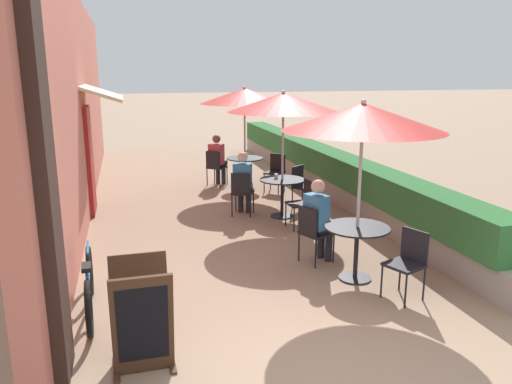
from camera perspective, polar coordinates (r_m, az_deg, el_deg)
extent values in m
plane|color=#9E7F66|center=(5.05, 7.84, -19.62)|extent=(120.00, 120.00, 0.00)
cube|color=#C66B5B|center=(10.94, -19.50, 9.47)|extent=(0.24, 14.02, 4.20)
cube|color=black|center=(4.57, -23.17, 4.22)|extent=(0.12, 0.56, 4.20)
cube|color=maroon|center=(10.35, -18.44, 3.47)|extent=(0.08, 0.96, 2.10)
cube|color=beige|center=(10.20, -17.24, 10.79)|extent=(0.78, 1.80, 0.30)
cube|color=gray|center=(11.94, 7.46, 1.32)|extent=(0.44, 13.02, 0.45)
cube|color=#2D6B33|center=(11.84, 7.53, 3.71)|extent=(0.60, 12.37, 0.56)
cylinder|color=black|center=(7.04, 11.23, -9.60)|extent=(0.44, 0.44, 0.02)
cylinder|color=black|center=(6.90, 11.37, -6.86)|extent=(0.06, 0.06, 0.72)
cylinder|color=black|center=(6.79, 11.51, -4.01)|extent=(0.87, 0.87, 0.02)
cylinder|color=#B7B7BC|center=(6.67, 11.69, -0.50)|extent=(0.04, 0.04, 2.32)
cone|color=red|center=(6.50, 12.13, 8.37)|extent=(2.08, 2.08, 0.35)
sphere|color=#B7B7BC|center=(6.49, 12.21, 10.01)|extent=(0.07, 0.07, 0.07)
cube|color=black|center=(6.43, 16.56, -8.01)|extent=(0.52, 0.52, 0.04)
cube|color=black|center=(6.50, 17.67, -5.88)|extent=(0.17, 0.36, 0.42)
cylinder|color=black|center=(6.48, 14.16, -9.83)|extent=(0.02, 0.02, 0.45)
cylinder|color=black|center=(6.28, 16.74, -10.78)|extent=(0.02, 0.02, 0.45)
cylinder|color=black|center=(6.74, 16.13, -9.00)|extent=(0.02, 0.02, 0.45)
cylinder|color=black|center=(6.55, 18.66, -9.87)|extent=(0.02, 0.02, 0.45)
cube|color=black|center=(7.38, 6.94, -4.67)|extent=(0.52, 0.52, 0.04)
cube|color=black|center=(7.20, 5.92, -3.37)|extent=(0.17, 0.36, 0.42)
cylinder|color=black|center=(7.46, 8.86, -6.38)|extent=(0.02, 0.02, 0.45)
cylinder|color=black|center=(7.70, 6.94, -5.67)|extent=(0.02, 0.02, 0.45)
cylinder|color=black|center=(7.22, 6.83, -7.00)|extent=(0.02, 0.02, 0.45)
cylinder|color=black|center=(7.46, 4.92, -6.24)|extent=(0.02, 0.02, 0.45)
cylinder|color=#23232D|center=(7.52, 8.31, -6.11)|extent=(0.11, 0.11, 0.47)
cylinder|color=#23232D|center=(7.62, 7.46, -5.79)|extent=(0.11, 0.11, 0.47)
cube|color=#23232D|center=(7.42, 7.46, -3.95)|extent=(0.45, 0.41, 0.12)
cube|color=teal|center=(7.27, 6.90, -2.23)|extent=(0.33, 0.40, 0.50)
sphere|color=beige|center=(7.19, 7.10, 0.63)|extent=(0.20, 0.20, 0.20)
cylinder|color=black|center=(9.73, 2.98, -2.74)|extent=(0.44, 0.44, 0.02)
cylinder|color=black|center=(9.63, 3.00, -0.69)|extent=(0.06, 0.06, 0.72)
cylinder|color=black|center=(9.55, 3.03, 1.40)|extent=(0.87, 0.87, 0.02)
cylinder|color=#B7B7BC|center=(9.47, 3.06, 3.94)|extent=(0.04, 0.04, 2.32)
cone|color=red|center=(9.35, 3.14, 10.20)|extent=(2.08, 2.08, 0.35)
sphere|color=#B7B7BC|center=(9.34, 3.16, 11.34)|extent=(0.07, 0.07, 0.07)
cube|color=black|center=(9.73, -1.52, -0.05)|extent=(0.53, 0.53, 0.04)
cube|color=black|center=(9.50, -1.74, 0.92)|extent=(0.36, 0.18, 0.42)
cylinder|color=black|center=(9.92, -0.29, -1.11)|extent=(0.02, 0.02, 0.45)
cylinder|color=black|center=(9.99, -2.32, -1.02)|extent=(0.02, 0.02, 0.45)
cylinder|color=black|center=(9.58, -0.66, -1.65)|extent=(0.02, 0.02, 0.45)
cylinder|color=black|center=(9.65, -2.77, -1.56)|extent=(0.02, 0.02, 0.45)
cylinder|color=#23232D|center=(9.94, -0.86, -1.03)|extent=(0.11, 0.11, 0.47)
cylinder|color=#23232D|center=(9.97, -1.76, -0.99)|extent=(0.11, 0.11, 0.47)
cube|color=#23232D|center=(9.80, -1.42, 0.53)|extent=(0.42, 0.45, 0.12)
cube|color=teal|center=(9.64, -1.56, 1.83)|extent=(0.40, 0.34, 0.50)
sphere|color=beige|center=(9.59, -1.55, 4.02)|extent=(0.20, 0.20, 0.20)
cube|color=black|center=(8.93, 4.97, -1.36)|extent=(0.44, 0.44, 0.04)
cube|color=black|center=(8.96, 6.06, 0.05)|extent=(0.07, 0.38, 0.42)
cylinder|color=black|center=(9.08, 3.42, -2.56)|extent=(0.02, 0.02, 0.45)
cylinder|color=black|center=(8.76, 4.37, -3.18)|extent=(0.02, 0.02, 0.45)
cylinder|color=black|center=(9.22, 5.47, -2.33)|extent=(0.02, 0.02, 0.45)
cylinder|color=black|center=(8.91, 6.48, -2.93)|extent=(0.02, 0.02, 0.45)
cube|color=black|center=(10.23, 5.60, 0.57)|extent=(0.56, 0.56, 0.04)
cube|color=black|center=(10.28, 4.78, 1.86)|extent=(0.33, 0.25, 0.42)
cylinder|color=black|center=(10.04, 5.84, -1.01)|extent=(0.02, 0.02, 0.45)
cylinder|color=black|center=(10.33, 6.96, -0.62)|extent=(0.02, 0.02, 0.45)
cylinder|color=black|center=(10.23, 4.17, -0.69)|extent=(0.02, 0.02, 0.45)
cylinder|color=black|center=(10.52, 5.31, -0.31)|extent=(0.02, 0.02, 0.45)
cylinder|color=white|center=(9.60, 2.32, 1.83)|extent=(0.07, 0.07, 0.09)
cylinder|color=black|center=(12.03, -1.26, 0.50)|extent=(0.44, 0.44, 0.02)
cylinder|color=black|center=(11.96, -1.27, 2.18)|extent=(0.06, 0.06, 0.72)
cylinder|color=black|center=(11.89, -1.28, 3.87)|extent=(0.87, 0.87, 0.02)
cylinder|color=#B7B7BC|center=(11.82, -1.29, 5.92)|extent=(0.04, 0.04, 2.32)
cone|color=red|center=(11.73, -1.32, 10.93)|extent=(2.08, 2.08, 0.35)
sphere|color=#B7B7BC|center=(11.72, -1.33, 11.84)|extent=(0.07, 0.07, 0.07)
cube|color=black|center=(12.31, -4.49, 2.84)|extent=(0.56, 0.56, 0.04)
cube|color=black|center=(12.11, -4.95, 3.66)|extent=(0.31, 0.27, 0.42)
cylinder|color=black|center=(12.42, -3.33, 1.90)|extent=(0.02, 0.02, 0.45)
cylinder|color=black|center=(12.59, -4.76, 2.04)|extent=(0.02, 0.02, 0.45)
cylinder|color=black|center=(12.11, -4.16, 1.58)|extent=(0.02, 0.02, 0.45)
cylinder|color=black|center=(12.29, -5.61, 1.73)|extent=(0.02, 0.02, 0.45)
cylinder|color=#23232D|center=(12.46, -3.73, 1.98)|extent=(0.11, 0.11, 0.47)
cylinder|color=#23232D|center=(12.54, -4.37, 2.05)|extent=(0.11, 0.11, 0.47)
cube|color=#23232D|center=(12.37, -4.28, 3.28)|extent=(0.46, 0.47, 0.12)
cube|color=#AD424C|center=(12.23, -4.56, 4.34)|extent=(0.40, 0.39, 0.50)
sphere|color=brown|center=(12.19, -4.55, 6.07)|extent=(0.20, 0.20, 0.20)
cube|color=black|center=(11.61, 2.13, 2.22)|extent=(0.56, 0.56, 0.04)
cube|color=black|center=(11.74, 2.50, 3.38)|extent=(0.31, 0.27, 0.42)
cylinder|color=black|center=(11.57, 0.94, 1.04)|extent=(0.02, 0.02, 0.45)
cylinder|color=black|center=(11.43, 2.58, 0.87)|extent=(0.02, 0.02, 0.45)
cylinder|color=black|center=(11.89, 1.67, 1.39)|extent=(0.02, 0.02, 0.45)
cylinder|color=black|center=(11.75, 3.27, 1.22)|extent=(0.02, 0.02, 0.45)
torus|color=black|center=(6.68, -18.47, -8.54)|extent=(0.09, 0.63, 0.63)
torus|color=black|center=(5.69, -18.56, -12.56)|extent=(0.09, 0.63, 0.63)
cylinder|color=#236BA8|center=(6.12, -18.63, -8.91)|extent=(0.08, 0.84, 0.04)
cylinder|color=#236BA8|center=(6.01, -18.54, -10.97)|extent=(0.07, 0.62, 0.41)
cylinder|color=#236BA8|center=(5.81, -18.74, -9.14)|extent=(0.04, 0.04, 0.22)
cube|color=black|center=(5.77, -18.82, -8.13)|extent=(0.11, 0.22, 0.05)
cylinder|color=#236BA8|center=(6.53, -18.69, -5.99)|extent=(0.05, 0.46, 0.03)
cube|color=#422819|center=(5.13, -13.09, -12.60)|extent=(0.56, 0.24, 1.03)
cube|color=black|center=(5.14, -13.12, -12.29)|extent=(0.46, 0.17, 0.78)
cube|color=#422819|center=(4.77, -12.82, -14.69)|extent=(0.56, 0.24, 1.03)
cube|color=black|center=(4.75, -12.82, -14.58)|extent=(0.46, 0.17, 0.78)
cube|color=#422819|center=(5.22, -9.66, -18.38)|extent=(0.07, 0.48, 0.02)
cube|color=#422819|center=(5.20, -15.64, -18.82)|extent=(0.07, 0.48, 0.02)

